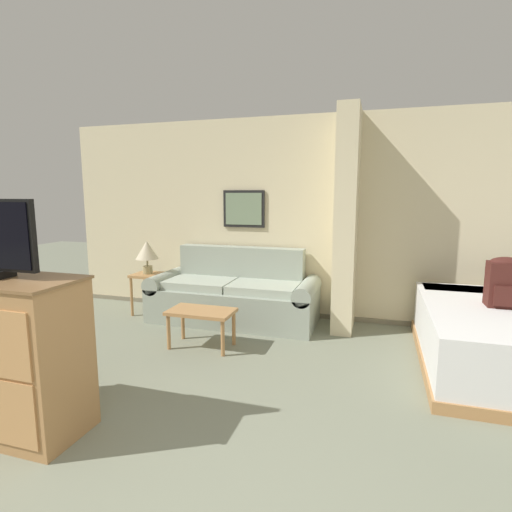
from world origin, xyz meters
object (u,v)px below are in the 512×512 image
object	(u,v)px
backpack	(505,281)
tv_dresser	(0,354)
couch	(234,295)
coffee_table	(201,315)
table_lamp	(147,251)

from	to	relation	value
backpack	tv_dresser	bearing A→B (deg)	-148.89
couch	coffee_table	distance (m)	0.96
couch	tv_dresser	distance (m)	2.82
couch	table_lamp	xyz separation A→B (m)	(-1.21, -0.07, 0.53)
tv_dresser	backpack	world-z (taller)	tv_dresser
coffee_table	backpack	distance (m)	2.95
coffee_table	tv_dresser	size ratio (longest dim) A/B	0.58
coffee_table	backpack	bearing A→B (deg)	7.71
tv_dresser	backpack	size ratio (longest dim) A/B	2.55
couch	backpack	distance (m)	2.97
couch	tv_dresser	world-z (taller)	tv_dresser
couch	tv_dresser	xyz separation A→B (m)	(-0.70, -2.72, 0.21)
table_lamp	backpack	distance (m)	4.12
coffee_table	table_lamp	xyz separation A→B (m)	(-1.20, 0.89, 0.51)
couch	backpack	size ratio (longest dim) A/B	4.57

